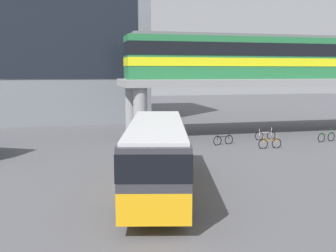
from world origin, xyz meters
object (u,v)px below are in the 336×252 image
object	(u,v)px
bicycle_orange	(270,143)
bicycle_silver	(265,136)
bus_main	(157,149)
station_building	(15,41)
train	(263,57)
bicycle_green	(326,137)
bicycle_black	(223,140)

from	to	relation	value
bicycle_orange	bicycle_silver	bearing A→B (deg)	68.16
bicycle_silver	bus_main	bearing A→B (deg)	-134.53
bicycle_silver	station_building	bearing A→B (deg)	137.38
train	bicycle_silver	bearing A→B (deg)	-111.19
bicycle_green	train	bearing A→B (deg)	116.72
bicycle_orange	bicycle_black	size ratio (longest dim) A/B	1.02
bicycle_silver	bicycle_black	bearing A→B (deg)	-163.81
station_building	bicycle_black	bearing A→B (deg)	-50.35
bus_main	bicycle_silver	bearing A→B (deg)	45.47
bus_main	bicycle_green	size ratio (longest dim) A/B	6.41
bicycle_black	bicycle_green	distance (m)	8.49
bicycle_green	bicycle_silver	distance (m)	4.73
bicycle_orange	bicycle_green	xyz separation A→B (m)	(5.72, 1.55, 0.00)
station_building	bicycle_silver	size ratio (longest dim) A/B	16.17
bus_main	bicycle_black	distance (m)	12.87
station_building	bicycle_silver	xyz separation A→B (m)	(21.44, -19.73, -8.60)
bicycle_silver	bicycle_orange	bearing A→B (deg)	-111.84
bicycle_orange	bicycle_black	world-z (taller)	same
bus_main	bicycle_silver	xyz separation A→B (m)	(11.44, 11.63, -1.63)
station_building	bicycle_orange	distance (m)	31.80
bus_main	bicycle_silver	size ratio (longest dim) A/B	6.33
bicycle_orange	bus_main	bearing A→B (deg)	-140.72
bicycle_orange	bicycle_green	distance (m)	5.93
bus_main	bicycle_green	xyz separation A→B (m)	(15.81, 9.80, -1.63)
bus_main	bicycle_green	bearing A→B (deg)	31.80
train	bicycle_silver	size ratio (longest dim) A/B	13.76
station_building	bicycle_black	xyz separation A→B (m)	(17.34, -20.92, -8.60)
bicycle_orange	bicycle_black	xyz separation A→B (m)	(-2.74, 2.19, 0.00)
station_building	bicycle_silver	world-z (taller)	station_building
bicycle_black	bus_main	bearing A→B (deg)	-125.12
station_building	bus_main	world-z (taller)	station_building
bicycle_silver	train	bearing A→B (deg)	68.81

